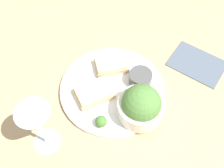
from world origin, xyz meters
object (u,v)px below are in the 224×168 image
sauce_ramekin (140,78)px  napkin (197,63)px  cheese_toast_far (111,65)px  wine_glass (37,123)px  cheese_toast_near (94,93)px  salad_bowl (141,106)px

sauce_ramekin → napkin: 0.19m
sauce_ramekin → napkin: bearing=150.9°
sauce_ramekin → cheese_toast_far: 0.09m
sauce_ramekin → wine_glass: size_ratio=0.39×
cheese_toast_near → cheese_toast_far: same height
cheese_toast_near → wine_glass: wine_glass is taller
cheese_toast_near → cheese_toast_far: 0.10m
cheese_toast_far → napkin: cheese_toast_far is taller
sauce_ramekin → cheese_toast_near: sauce_ramekin is taller
cheese_toast_far → wine_glass: bearing=2.6°
sauce_ramekin → wine_glass: (0.29, -0.08, 0.08)m
wine_glass → napkin: (-0.45, 0.17, -0.11)m
sauce_ramekin → cheese_toast_near: 0.13m
cheese_toast_near → cheese_toast_far: bearing=-167.2°
cheese_toast_near → napkin: (-0.28, 0.16, -0.02)m
cheese_toast_far → napkin: size_ratio=0.65×
salad_bowl → wine_glass: bearing=-33.8°
salad_bowl → cheese_toast_far: 0.17m
salad_bowl → cheese_toast_far: salad_bowl is taller
cheese_toast_far → cheese_toast_near: bearing=12.8°
sauce_ramekin → cheese_toast_far: bearing=-82.5°
cheese_toast_far → wine_glass: wine_glass is taller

